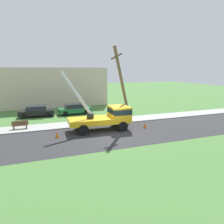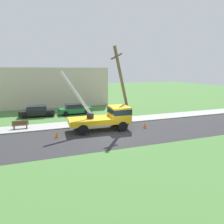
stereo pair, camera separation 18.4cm
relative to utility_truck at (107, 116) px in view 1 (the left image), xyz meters
The scene contains 12 objects.
ground_plane 10.13m from the utility_truck, 90.07° to the left, with size 120.00×120.00×0.00m, color #477538.
road_asphalt 2.42m from the utility_truck, 90.35° to the right, with size 80.00×7.18×0.01m, color #2B2B2D.
sidewalk_strip 3.23m from the utility_truck, 90.24° to the left, with size 80.00×2.62×0.10m, color #9E9E99.
utility_truck is the anchor object (origin of this frame).
leaning_utility_pole 3.98m from the utility_truck, 31.56° to the left, with size 3.30×2.17×8.57m.
traffic_cone_ahead 4.16m from the utility_truck, 13.42° to the right, with size 0.36×0.36×0.56m, color orange.
traffic_cone_behind 5.40m from the utility_truck, 169.65° to the right, with size 0.36×0.36×0.56m, color orange.
traffic_cone_curbside 3.16m from the utility_truck, 26.25° to the left, with size 0.36×0.36×0.56m, color orange.
parked_sedan_black 11.15m from the utility_truck, 128.00° to the left, with size 4.47×2.14×1.42m.
parked_sedan_green 8.90m from the utility_truck, 102.13° to the left, with size 4.48×2.16×1.42m.
park_bench 9.07m from the utility_truck, 160.59° to the left, with size 1.60×0.45×0.90m.
lowrise_building_backdrop 17.85m from the utility_truck, 103.40° to the left, with size 18.00×6.00×6.40m, color beige.
Camera 1 is at (-6.64, -17.53, 6.10)m, focal length 32.94 mm.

